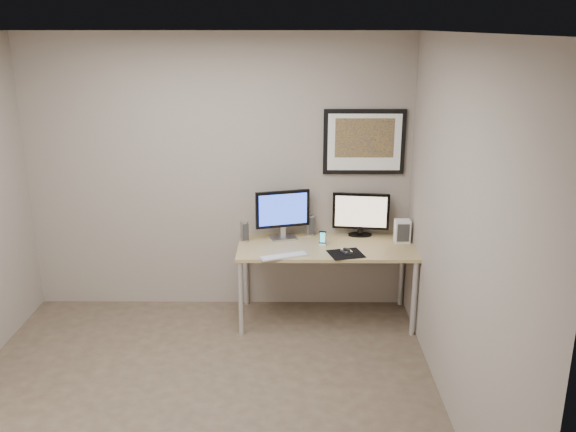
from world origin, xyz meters
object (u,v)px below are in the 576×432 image
monitor_tv (361,213)px  speaker_left (244,231)px  monitor_large (283,212)px  keyboard (284,256)px  fan_unit (402,231)px  speaker_right (310,225)px  desk (326,252)px  phone_dock (323,238)px  framed_art (364,142)px

monitor_tv → speaker_left: size_ratio=2.77×
monitor_large → speaker_left: size_ratio=2.60×
keyboard → fan_unit: 1.15m
speaker_left → speaker_right: 0.64m
monitor_large → monitor_tv: monitor_large is taller
desk → speaker_left: bearing=170.8°
monitor_large → monitor_tv: (0.73, 0.09, -0.04)m
desk → speaker_left: 0.78m
monitor_tv → desk: bearing=-133.9°
monitor_large → fan_unit: (1.10, -0.08, -0.15)m
monitor_tv → fan_unit: monitor_tv is taller
phone_dock → keyboard: (-0.35, -0.30, -0.06)m
phone_dock → framed_art: bearing=48.3°
monitor_large → phone_dock: bearing=-40.5°
framed_art → keyboard: size_ratio=1.78×
monitor_large → framed_art: bearing=-4.6°
framed_art → speaker_right: 0.93m
desk → framed_art: size_ratio=2.13×
framed_art → speaker_right: framed_art is taller
fan_unit → phone_dock: bearing=-174.5°
speaker_left → phone_dock: 0.73m
desk → speaker_left: (-0.75, 0.12, 0.16)m
framed_art → speaker_left: 1.38m
speaker_left → keyboard: size_ratio=0.45×
desk → monitor_large: (-0.40, 0.18, 0.32)m
monitor_large → speaker_right: 0.33m
framed_art → speaker_left: (-1.10, -0.21, -0.80)m
phone_dock → desk: bearing=-17.7°
framed_art → monitor_large: size_ratio=1.50×
framed_art → fan_unit: 0.89m
desk → framed_art: framed_art is taller
monitor_large → monitor_tv: bearing=-8.5°
desk → speaker_right: 0.37m
speaker_right → desk: bearing=-80.7°
speaker_left → phone_dock: (0.72, -0.11, -0.03)m
speaker_right → phone_dock: bearing=-85.0°
speaker_left → phone_dock: speaker_left is taller
monitor_large → speaker_right: (0.26, 0.11, -0.16)m
monitor_tv → speaker_right: monitor_tv is taller
speaker_left → phone_dock: size_ratio=1.43×
desk → fan_unit: fan_unit is taller
phone_dock → monitor_large: bearing=164.0°
framed_art → desk: bearing=-136.5°
framed_art → monitor_tv: (-0.01, -0.05, -0.67)m
framed_art → speaker_right: (-0.49, -0.03, -0.79)m
monitor_large → keyboard: size_ratio=1.18×
monitor_tv → speaker_left: 1.11m
monitor_large → fan_unit: monitor_large is taller
speaker_left → keyboard: speaker_left is taller
desk → monitor_tv: 0.52m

